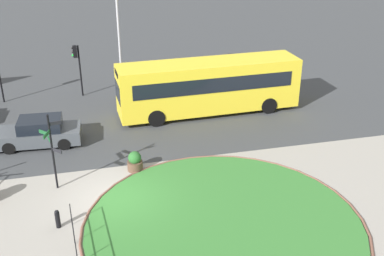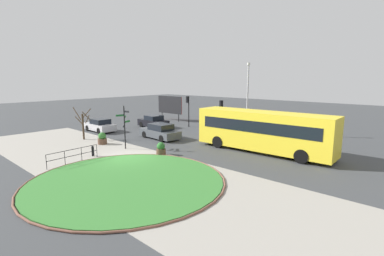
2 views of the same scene
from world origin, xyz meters
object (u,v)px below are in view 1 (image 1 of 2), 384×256
object	(u,v)px
signpost_directional	(52,147)
lamppost_tall	(119,33)
traffic_light_near	(77,59)
bus_yellow	(209,86)
planter_kerbside	(135,162)
bollard_foreground	(58,219)
car_far_lane	(39,133)

from	to	relation	value
signpost_directional	lamppost_tall	world-z (taller)	lamppost_tall
traffic_light_near	signpost_directional	bearing A→B (deg)	80.74
bus_yellow	planter_kerbside	size ratio (longest dim) A/B	11.14
signpost_directional	traffic_light_near	distance (m)	11.61
bollard_foreground	lamppost_tall	world-z (taller)	lamppost_tall
signpost_directional	bollard_foreground	xyz separation A→B (m)	(0.10, -2.97, -1.66)
planter_kerbside	car_far_lane	bearing A→B (deg)	139.21
bus_yellow	car_far_lane	size ratio (longest dim) A/B	2.43
car_far_lane	bus_yellow	bearing A→B (deg)	-164.55
bus_yellow	bollard_foreground	bearing A→B (deg)	45.77
signpost_directional	car_far_lane	xyz separation A→B (m)	(-0.97, 4.67, -1.38)
bollard_foreground	planter_kerbside	size ratio (longest dim) A/B	0.82
signpost_directional	planter_kerbside	bearing A→B (deg)	11.72
traffic_light_near	planter_kerbside	size ratio (longest dim) A/B	3.48
bollard_foreground	signpost_directional	bearing A→B (deg)	91.90
car_far_lane	traffic_light_near	bearing A→B (deg)	-104.67
car_far_lane	traffic_light_near	xyz separation A→B (m)	(2.28, 6.86, 1.85)
planter_kerbside	bus_yellow	bearing A→B (deg)	48.47
bollard_foreground	lamppost_tall	xyz separation A→B (m)	(4.08, 15.04, 3.54)
car_far_lane	lamppost_tall	distance (m)	9.58
bus_yellow	traffic_light_near	size ratio (longest dim) A/B	3.20
signpost_directional	planter_kerbside	world-z (taller)	signpost_directional
car_far_lane	planter_kerbside	world-z (taller)	car_far_lane
car_far_lane	signpost_directional	bearing A→B (deg)	105.38
car_far_lane	lamppost_tall	world-z (taller)	lamppost_tall
bus_yellow	car_far_lane	bearing A→B (deg)	9.72
planter_kerbside	signpost_directional	bearing A→B (deg)	-168.28
signpost_directional	bus_yellow	distance (m)	11.14
bollard_foreground	traffic_light_near	size ratio (longest dim) A/B	0.23
bus_yellow	traffic_light_near	bearing A→B (deg)	-34.45
planter_kerbside	traffic_light_near	bearing A→B (deg)	101.92
signpost_directional	planter_kerbside	xyz separation A→B (m)	(3.59, 0.74, -1.62)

